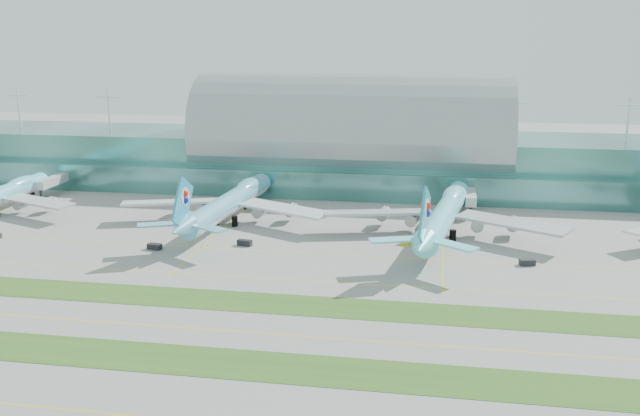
# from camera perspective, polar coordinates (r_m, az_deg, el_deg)

# --- Properties ---
(ground) EXTENTS (700.00, 700.00, 0.00)m
(ground) POSITION_cam_1_polar(r_m,az_deg,el_deg) (157.03, -3.42, -7.94)
(ground) COLOR gray
(ground) RESTS_ON ground
(terminal) EXTENTS (340.00, 69.10, 36.00)m
(terminal) POSITION_cam_1_polar(r_m,az_deg,el_deg) (276.31, 2.59, 4.66)
(terminal) COLOR #3D7A75
(terminal) RESTS_ON ground
(grass_strip_near) EXTENTS (420.00, 12.00, 0.08)m
(grass_strip_near) POSITION_cam_1_polar(r_m,az_deg,el_deg) (132.25, -6.22, -12.33)
(grass_strip_near) COLOR #2D591E
(grass_strip_near) RESTS_ON ground
(grass_strip_far) EXTENTS (420.00, 12.00, 0.08)m
(grass_strip_far) POSITION_cam_1_polar(r_m,az_deg,el_deg) (158.83, -3.26, -7.66)
(grass_strip_far) COLOR #2D591E
(grass_strip_far) RESTS_ON ground
(taxiline_b) EXTENTS (420.00, 0.35, 0.01)m
(taxiline_b) POSITION_cam_1_polar(r_m,az_deg,el_deg) (144.50, -4.69, -9.96)
(taxiline_b) COLOR yellow
(taxiline_b) RESTS_ON ground
(taxiline_c) EXTENTS (420.00, 0.35, 0.01)m
(taxiline_c) POSITION_cam_1_polar(r_m,az_deg,el_deg) (173.47, -2.07, -5.77)
(taxiline_c) COLOR yellow
(taxiline_c) RESTS_ON ground
(taxiline_d) EXTENTS (420.00, 0.35, 0.01)m
(taxiline_d) POSITION_cam_1_polar(r_m,az_deg,el_deg) (193.94, -0.75, -3.63)
(taxiline_d) COLOR yellow
(taxiline_d) RESTS_ON ground
(airliner_b) EXTENTS (69.00, 78.53, 21.60)m
(airliner_b) POSITION_cam_1_polar(r_m,az_deg,el_deg) (225.88, -7.22, 0.53)
(airliner_b) COLOR #61B5D6
(airliner_b) RESTS_ON ground
(airliner_c) EXTENTS (71.01, 81.28, 22.40)m
(airliner_c) POSITION_cam_1_polar(r_m,az_deg,el_deg) (211.79, 9.93, -0.39)
(airliner_c) COLOR #70EBF8
(airliner_c) RESTS_ON ground
(gse_c) EXTENTS (4.14, 2.70, 1.59)m
(gse_c) POSITION_cam_1_polar(r_m,az_deg,el_deg) (202.31, -13.10, -3.02)
(gse_c) COLOR black
(gse_c) RESTS_ON ground
(gse_d) EXTENTS (4.35, 2.54, 1.66)m
(gse_d) POSITION_cam_1_polar(r_m,az_deg,el_deg) (201.54, -6.05, -2.78)
(gse_d) COLOR black
(gse_d) RESTS_ON ground
(gse_e) EXTENTS (3.20, 2.17, 1.28)m
(gse_e) POSITION_cam_1_polar(r_m,az_deg,el_deg) (202.62, 6.81, -2.77)
(gse_e) COLOR #CEC50C
(gse_e) RESTS_ON ground
(gse_f) EXTENTS (4.29, 2.96, 1.58)m
(gse_f) POSITION_cam_1_polar(r_m,az_deg,el_deg) (191.45, 16.25, -4.19)
(gse_f) COLOR black
(gse_f) RESTS_ON ground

